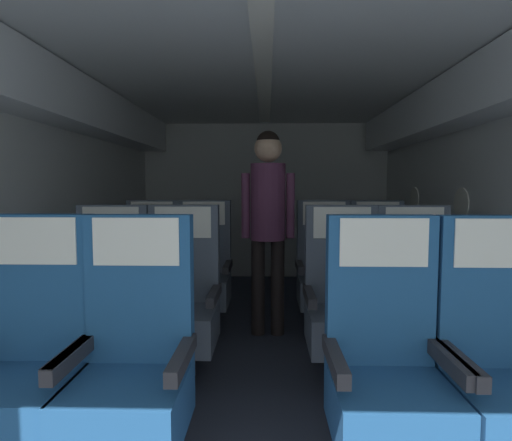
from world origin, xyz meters
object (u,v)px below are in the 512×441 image
at_px(seat_a_right_window, 387,375).
at_px(seat_b_right_aisle, 417,308).
at_px(seat_a_left_aisle, 132,372).
at_px(flight_attendant, 268,210).
at_px(seat_a_left_window, 27,369).
at_px(seat_c_right_window, 325,275).
at_px(seat_b_left_window, 108,306).
at_px(seat_c_left_window, 150,275).
at_px(seat_c_right_aisle, 379,276).
at_px(seat_b_left_aisle, 181,306).
at_px(seat_b_right_window, 343,307).
at_px(seat_c_left_aisle, 203,275).
at_px(seat_a_right_aisle, 506,377).

distance_m(seat_a_right_window, seat_b_right_aisle, 1.05).
bearing_deg(seat_b_right_aisle, seat_a_left_aisle, -147.10).
height_order(seat_b_right_aisle, flight_attendant, flight_attendant).
height_order(seat_a_left_window, seat_c_right_window, same).
bearing_deg(seat_a_left_window, seat_b_left_window, 90.89).
distance_m(seat_b_left_window, seat_c_left_window, 0.95).
bearing_deg(flight_attendant, seat_c_right_aisle, 22.03).
bearing_deg(seat_b_left_window, seat_c_right_window, 33.23).
xyz_separation_m(seat_b_left_aisle, seat_c_left_window, (-0.45, 0.93, 0.00)).
height_order(seat_a_left_window, seat_b_right_window, same).
relative_size(seat_a_left_aisle, flight_attendant, 0.66).
distance_m(seat_b_left_window, flight_attendant, 1.43).
relative_size(seat_b_right_aisle, seat_c_right_aisle, 1.00).
xyz_separation_m(seat_b_right_window, seat_c_left_aisle, (-1.02, 0.94, 0.00)).
distance_m(seat_b_right_aisle, seat_c_left_window, 2.14).
bearing_deg(seat_c_right_window, seat_c_left_window, -179.32).
xyz_separation_m(seat_a_left_window, seat_a_right_window, (1.46, -0.01, 0.00)).
xyz_separation_m(seat_a_right_window, seat_c_left_aisle, (-1.02, 1.90, 0.00)).
bearing_deg(seat_a_right_aisle, seat_b_left_window, 153.92).
bearing_deg(seat_b_right_window, seat_c_left_aisle, 137.40).
bearing_deg(seat_c_left_window, seat_b_right_window, -32.48).
distance_m(seat_a_left_aisle, seat_c_left_window, 1.95).
xyz_separation_m(seat_b_right_aisle, seat_c_right_aisle, (0.02, 0.96, 0.00)).
height_order(seat_b_left_window, flight_attendant, flight_attendant).
bearing_deg(seat_b_left_window, seat_a_right_window, -32.44).
distance_m(seat_a_right_aisle, seat_c_left_window, 2.72).
bearing_deg(seat_c_left_aisle, seat_c_right_aisle, 0.66).
height_order(seat_a_right_aisle, seat_b_right_aisle, same).
distance_m(seat_c_left_window, flight_attendant, 1.15).
xyz_separation_m(seat_a_left_window, flight_attendant, (0.99, 1.77, 0.56)).
xyz_separation_m(seat_c_left_window, seat_c_left_aisle, (0.45, 0.00, 0.00)).
distance_m(seat_b_right_window, seat_c_right_aisle, 1.06).
bearing_deg(seat_a_left_window, flight_attendant, 60.82).
xyz_separation_m(seat_a_left_window, seat_c_left_aisle, (0.44, 1.89, 0.00)).
xyz_separation_m(seat_a_left_window, seat_b_left_window, (-0.01, 0.93, 0.00)).
distance_m(seat_a_left_aisle, seat_c_right_aisle, 2.43).
bearing_deg(seat_c_right_window, seat_a_left_window, -127.71).
xyz_separation_m(seat_a_left_window, seat_c_right_aisle, (1.93, 1.90, 0.00)).
distance_m(seat_c_left_aisle, seat_c_right_aisle, 1.49).
distance_m(seat_a_left_aisle, seat_a_right_aisle, 1.49).
bearing_deg(seat_b_left_window, seat_c_right_aisle, 26.66).
height_order(seat_b_left_window, seat_c_right_aisle, same).
distance_m(seat_b_left_aisle, seat_b_right_aisle, 1.47).
height_order(seat_b_left_window, seat_c_left_window, same).
xyz_separation_m(seat_a_right_window, seat_b_right_aisle, (0.45, 0.95, 0.00)).
relative_size(seat_b_left_aisle, flight_attendant, 0.66).
xyz_separation_m(seat_b_left_window, flight_attendant, (1.00, 0.84, 0.56)).
relative_size(seat_b_left_window, seat_b_right_window, 1.00).
distance_m(seat_a_right_aisle, seat_b_right_window, 1.08).
distance_m(seat_b_right_aisle, seat_c_right_window, 1.06).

